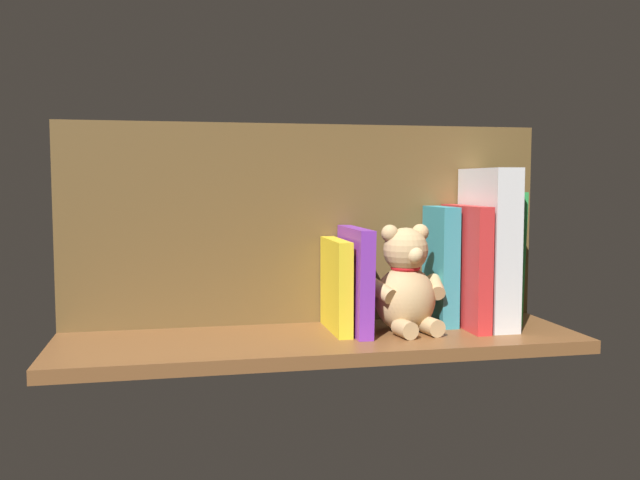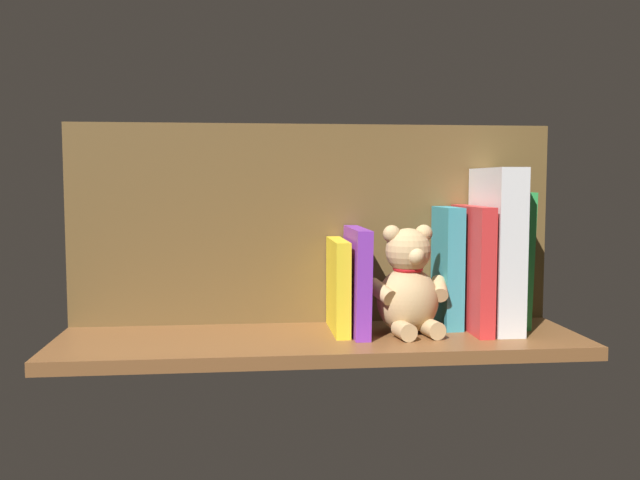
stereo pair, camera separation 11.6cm
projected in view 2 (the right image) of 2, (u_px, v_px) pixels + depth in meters
ground_plane at (320, 341)px, 118.09cm from camera, size 88.94×27.46×2.20cm
shelf_back_panel at (313, 224)px, 127.84cm from camera, size 88.94×1.50×36.67cm
book_0 at (514, 259)px, 125.41cm from camera, size 3.53×11.29×24.39cm
dictionary_thick_white at (496, 249)px, 121.96cm from camera, size 4.88×16.75×28.55cm
book_1 at (472, 268)px, 121.65cm from camera, size 2.68×17.21×21.92cm
book_2 at (447, 267)px, 124.39cm from camera, size 3.15×10.94×21.63cm
teddy_bear at (408, 286)px, 118.87cm from camera, size 15.02×13.24×18.77cm
book_3 at (357, 280)px, 119.88cm from camera, size 2.87×16.74×18.21cm
book_4 at (338, 285)px, 120.54cm from camera, size 2.49×14.90×16.12cm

